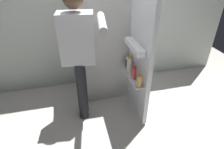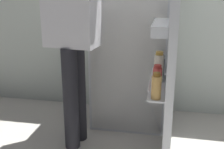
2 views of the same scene
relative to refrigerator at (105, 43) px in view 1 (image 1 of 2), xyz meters
name	(u,v)px [view 1 (image 1 of 2)]	position (x,y,z in m)	size (l,w,h in m)	color
ground_plane	(111,109)	(-0.03, -0.47, -0.84)	(5.91, 5.91, 0.00)	#B7B2A8
kitchen_wall	(97,7)	(-0.03, 0.39, 0.41)	(4.40, 0.10, 2.50)	beige
refrigerator	(105,43)	(0.00, 0.00, 0.00)	(0.71, 1.21, 1.67)	silver
person	(79,50)	(-0.40, -0.46, 0.14)	(0.53, 0.73, 1.64)	black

